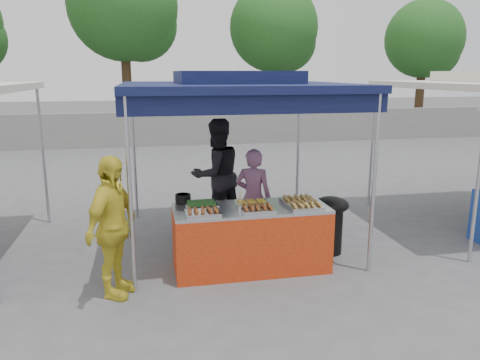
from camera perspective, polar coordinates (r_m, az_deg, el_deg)
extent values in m
plane|color=#535356|center=(6.44, 1.09, -10.33)|extent=(80.00, 80.00, 0.00)
cube|color=slate|center=(16.93, -7.12, 6.25)|extent=(40.00, 0.25, 1.20)
cylinder|color=#AEAEB5|center=(5.46, -13.24, -2.22)|extent=(0.05, 0.05, 2.30)
cylinder|color=#AEAEB5|center=(6.13, 16.00, -0.71)|extent=(0.05, 0.05, 2.30)
cylinder|color=#AEAEB5|center=(8.39, -12.76, 3.05)|extent=(0.05, 0.05, 2.30)
cylinder|color=#AEAEB5|center=(8.84, 7.08, 3.77)|extent=(0.05, 0.05, 2.30)
cube|color=#0F143C|center=(6.90, -0.68, 11.32)|extent=(3.20, 3.20, 0.10)
cube|color=#0F143C|center=(6.90, -0.68, 12.40)|extent=(1.65, 1.65, 0.18)
cube|color=#0F143C|center=(5.44, 2.36, 9.30)|extent=(3.20, 0.04, 0.25)
cylinder|color=#AEAEB5|center=(8.56, -22.85, 2.54)|extent=(0.05, 0.05, 2.30)
cylinder|color=#AEAEB5|center=(6.95, 27.05, -0.07)|extent=(0.05, 0.05, 2.30)
cylinder|color=#AEAEB5|center=(9.43, 15.78, 3.95)|extent=(0.05, 0.05, 2.30)
cylinder|color=#3C2917|center=(18.95, -13.63, 11.67)|extent=(0.36, 0.36, 4.48)
sphere|color=#22571D|center=(19.10, -14.09, 19.94)|extent=(4.10, 4.10, 4.10)
sphere|color=#22571D|center=(19.22, -12.08, 18.07)|extent=(2.82, 2.82, 2.82)
cylinder|color=#3C2917|center=(19.78, 4.02, 11.18)|extent=(0.36, 0.36, 3.89)
sphere|color=#22571D|center=(19.85, 4.13, 18.10)|extent=(3.56, 3.56, 3.56)
sphere|color=#22571D|center=(20.17, 5.66, 16.40)|extent=(2.45, 2.45, 2.45)
cylinder|color=#3C2917|center=(21.85, 21.07, 10.06)|extent=(0.36, 0.36, 3.54)
sphere|color=#22571D|center=(21.88, 21.55, 15.73)|extent=(3.23, 3.23, 3.23)
sphere|color=#22571D|center=(22.35, 22.49, 14.28)|extent=(2.22, 2.22, 2.22)
cube|color=#B43010|center=(6.20, 1.31, -7.25)|extent=(2.00, 0.80, 0.81)
cube|color=#AEAEB5|center=(6.07, 1.33, -3.48)|extent=(2.00, 0.80, 0.04)
cube|color=#BAB9BE|center=(5.72, -4.55, -4.07)|extent=(0.42, 0.30, 0.05)
cube|color=brown|center=(5.71, -4.56, -3.72)|extent=(0.35, 0.25, 0.02)
cube|color=#BAB9BE|center=(5.84, 2.15, -3.69)|extent=(0.42, 0.30, 0.05)
cube|color=brown|center=(5.83, 2.15, -3.34)|extent=(0.35, 0.25, 0.02)
cube|color=#BAB9BE|center=(6.01, 7.98, -3.31)|extent=(0.42, 0.30, 0.05)
cube|color=#A27937|center=(6.00, 7.99, -2.97)|extent=(0.35, 0.25, 0.02)
cube|color=#BAB9BE|center=(6.05, -4.74, -3.12)|extent=(0.42, 0.30, 0.05)
cube|color=#21511B|center=(6.04, -4.74, -2.78)|extent=(0.35, 0.25, 0.02)
cube|color=#BAB9BE|center=(6.11, 1.41, -2.91)|extent=(0.42, 0.30, 0.05)
cube|color=gold|center=(6.10, 1.41, -2.58)|extent=(0.35, 0.25, 0.02)
cube|color=#BAB9BE|center=(6.29, 6.99, -2.55)|extent=(0.42, 0.30, 0.05)
cube|color=#A27937|center=(6.28, 7.00, -2.22)|extent=(0.35, 0.25, 0.02)
cylinder|color=black|center=(6.27, -6.96, -2.27)|extent=(0.21, 0.21, 0.12)
cylinder|color=#AEAEB5|center=(5.81, 0.01, -3.56)|extent=(0.07, 0.07, 0.09)
cylinder|color=black|center=(6.87, 10.93, -6.07)|extent=(0.34, 0.34, 0.67)
ellipsoid|color=black|center=(6.75, 11.07, -2.93)|extent=(0.50, 0.50, 0.22)
cube|color=#122B97|center=(6.87, -2.46, -7.52)|extent=(0.48, 0.34, 0.29)
cube|color=#122B97|center=(6.96, 3.38, -7.26)|extent=(0.48, 0.33, 0.29)
cube|color=#122B97|center=(6.87, 3.41, -5.08)|extent=(0.45, 0.32, 0.27)
imported|color=#7F5173|center=(6.95, 1.63, -2.15)|extent=(0.63, 0.54, 1.47)
imported|color=black|center=(7.64, -2.86, 0.64)|extent=(1.09, 0.98, 1.84)
imported|color=gold|center=(5.53, -15.29, -5.61)|extent=(0.80, 1.05, 1.66)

